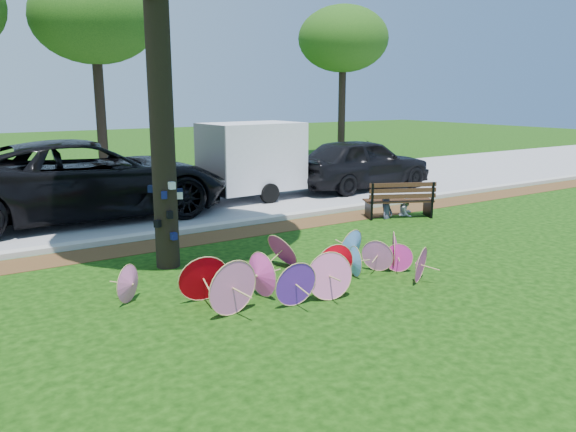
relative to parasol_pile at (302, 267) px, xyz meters
name	(u,v)px	position (x,y,z in m)	size (l,w,h in m)	color
ground	(329,296)	(0.14, -0.55, -0.37)	(90.00, 90.00, 0.00)	black
mulch_strip	(210,237)	(0.14, 3.95, -0.36)	(90.00, 1.00, 0.01)	#472D16
curb	(198,229)	(0.14, 4.65, -0.31)	(90.00, 0.30, 0.12)	#B7B5AD
street	(142,203)	(0.14, 8.80, -0.36)	(90.00, 8.00, 0.01)	gray
parasol_pile	(302,267)	(0.00, 0.00, 0.00)	(5.28, 2.67, 0.87)	#65B0FE
black_van	(86,179)	(-1.67, 7.57, 0.66)	(3.39, 7.35, 2.04)	black
dark_pickup	(362,163)	(7.32, 7.25, 0.51)	(2.06, 5.12, 1.74)	black
cargo_trailer	(252,156)	(3.29, 7.63, 0.95)	(2.91, 1.84, 2.63)	white
park_bench	(398,199)	(5.25, 3.25, 0.11)	(1.82, 0.69, 0.95)	black
person_left	(387,195)	(4.90, 3.30, 0.24)	(0.44, 0.29, 1.21)	#3D3F54
person_right	(407,196)	(5.60, 3.30, 0.16)	(0.52, 0.40, 1.06)	silver
bg_trees	(157,24)	(2.79, 13.98, 5.40)	(21.63, 6.52, 7.40)	black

